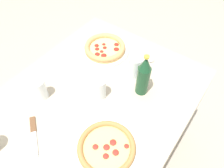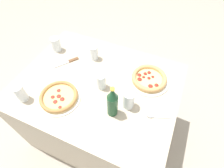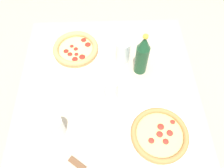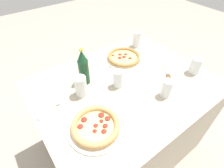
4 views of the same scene
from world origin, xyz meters
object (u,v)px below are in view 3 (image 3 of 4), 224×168
pizza_veggie (160,135)px  spoon (123,34)px  glass_red_wine (124,52)px  glass_cola (58,127)px  glass_mango_juice (112,89)px  beer_bottle (143,55)px  pizza_pepperoni (77,49)px

pizza_veggie → spoon: 0.64m
glass_red_wine → spoon: size_ratio=0.83×
glass_cola → glass_mango_juice: glass_mango_juice is taller
glass_mango_juice → spoon: glass_mango_juice is taller
glass_cola → glass_red_wine: size_ratio=0.87×
pizza_veggie → glass_mango_juice: 0.30m
glass_red_wine → beer_bottle: (0.07, 0.09, 0.06)m
pizza_veggie → pizza_pepperoni: 0.64m
glass_red_wine → pizza_pepperoni: bearing=-103.8°
pizza_veggie → beer_bottle: bearing=-172.7°
beer_bottle → spoon: 0.30m
glass_cola → beer_bottle: 0.52m
glass_cola → spoon: 0.67m
beer_bottle → spoon: beer_bottle is taller
pizza_pepperoni → glass_mango_juice: size_ratio=2.50×
glass_mango_juice → beer_bottle: (-0.15, 0.16, 0.06)m
glass_red_wine → spoon: glass_red_wine is taller
pizza_veggie → glass_red_wine: 0.47m
glass_cola → beer_bottle: beer_bottle is taller
pizza_pepperoni → spoon: size_ratio=1.84×
glass_mango_juice → spoon: size_ratio=0.74×
pizza_veggie → spoon: pizza_veggie is taller
glass_cola → glass_red_wine: 0.51m
glass_red_wine → spoon: (-0.19, 0.01, -0.05)m
glass_cola → beer_bottle: size_ratio=0.46×
glass_mango_juice → glass_red_wine: (-0.23, 0.07, 0.00)m
beer_bottle → glass_cola: bearing=-50.1°
pizza_pepperoni → beer_bottle: bearing=68.4°
pizza_pepperoni → spoon: (-0.12, 0.27, -0.02)m
pizza_veggie → beer_bottle: beer_bottle is taller
glass_red_wine → beer_bottle: beer_bottle is taller
pizza_pepperoni → beer_bottle: 0.39m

